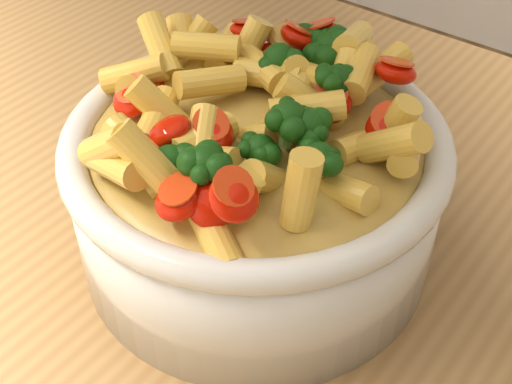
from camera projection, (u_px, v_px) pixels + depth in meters
The scene contains 2 objects.
serving_bowl at pixel (256, 191), 0.45m from camera, with size 0.23×0.23×0.10m.
pasta_salad at pixel (256, 109), 0.41m from camera, with size 0.19×0.19×0.04m.
Camera 1 is at (0.16, -0.21, 1.25)m, focal length 50.00 mm.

